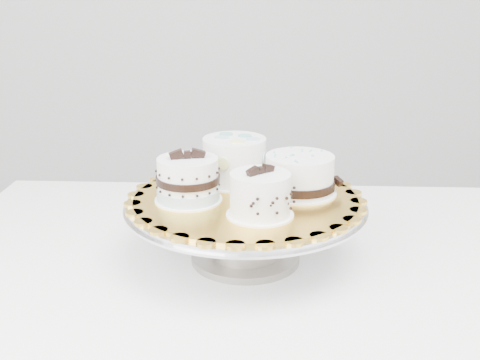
{
  "coord_description": "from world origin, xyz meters",
  "views": [
    {
      "loc": [
        -0.2,
        -0.62,
        1.21
      ],
      "look_at": [
        -0.07,
        0.31,
        0.9
      ],
      "focal_mm": 45.0,
      "sensor_mm": 36.0,
      "label": 1
    }
  ],
  "objects": [
    {
      "name": "cake_swirl",
      "position": [
        -0.05,
        0.23,
        0.9
      ],
      "size": [
        0.13,
        0.13,
        0.08
      ],
      "rotation": [
        0.0,
        0.0,
        0.52
      ],
      "color": "white",
      "rests_on": "cake_board"
    },
    {
      "name": "table",
      "position": [
        -0.02,
        0.29,
        0.68
      ],
      "size": [
        1.37,
        1.04,
        0.75
      ],
      "rotation": [
        0.0,
        0.0,
        -0.19
      ],
      "color": "white",
      "rests_on": "floor"
    },
    {
      "name": "cake_ribbon",
      "position": [
        0.03,
        0.32,
        0.9
      ],
      "size": [
        0.15,
        0.15,
        0.07
      ],
      "rotation": [
        0.0,
        0.0,
        0.42
      ],
      "color": "white",
      "rests_on": "cake_board"
    },
    {
      "name": "cake_stand",
      "position": [
        -0.06,
        0.31,
        0.83
      ],
      "size": [
        0.41,
        0.41,
        0.11
      ],
      "color": "gray",
      "rests_on": "table"
    },
    {
      "name": "cake_dots",
      "position": [
        -0.07,
        0.39,
        0.91
      ],
      "size": [
        0.13,
        0.13,
        0.08
      ],
      "rotation": [
        0.0,
        0.0,
        0.22
      ],
      "color": "white",
      "rests_on": "cake_board"
    },
    {
      "name": "cake_board",
      "position": [
        -0.06,
        0.31,
        0.86
      ],
      "size": [
        0.42,
        0.42,
        0.01
      ],
      "primitive_type": "cylinder",
      "rotation": [
        0.0,
        0.0,
        0.14
      ],
      "color": "gold",
      "rests_on": "cake_stand"
    },
    {
      "name": "cake_banded",
      "position": [
        -0.16,
        0.31,
        0.9
      ],
      "size": [
        0.11,
        0.11,
        0.09
      ],
      "rotation": [
        0.0,
        0.0,
        0.05
      ],
      "color": "white",
      "rests_on": "cake_board"
    }
  ]
}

